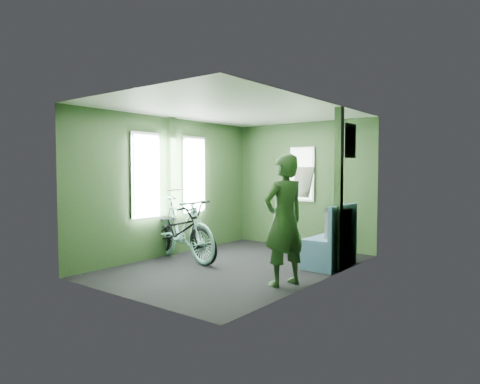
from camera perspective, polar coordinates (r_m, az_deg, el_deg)
The scene contains 6 objects.
room at distance 6.35m, azimuth -0.60°, elevation 3.01°, with size 4.00×4.02×2.31m.
bicycle_black at distance 6.97m, azimuth -8.07°, elevation -8.90°, with size 0.62×1.77×0.93m, color black.
bicycle_mint at distance 6.91m, azimuth -7.77°, elevation -9.00°, with size 0.48×1.69×1.01m, color #7BC2B3.
passenger at distance 5.30m, azimuth 5.90°, elevation -3.71°, with size 0.56×0.73×1.63m.
waste_box at distance 6.40m, azimuth 12.93°, elevation -6.03°, with size 0.26×0.36×0.88m, color slate.
bench_seat at distance 6.48m, azimuth 12.00°, elevation -7.37°, with size 0.49×0.88×0.93m.
Camera 1 is at (3.90, -4.95, 1.43)m, focal length 32.00 mm.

